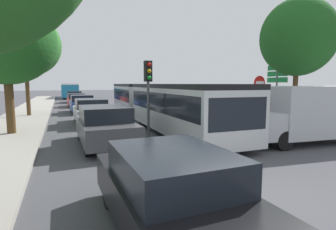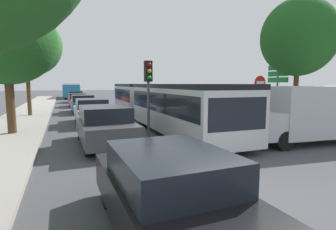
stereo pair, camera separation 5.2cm
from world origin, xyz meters
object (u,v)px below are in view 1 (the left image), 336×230
queued_car_silver (91,111)px  tree_right_near (296,40)px  city_bus_rear (71,90)px  no_entry_sign (259,94)px  white_van (309,113)px  queued_car_red (76,100)px  tree_left_mid (5,40)px  queued_car_black (171,192)px  tree_left_far (25,45)px  direction_sign_post (277,81)px  traffic_light (148,82)px  queued_car_graphite (105,126)px  queued_car_navy (74,97)px  articulated_bus (157,101)px  queued_car_blue (82,104)px

queued_car_silver → tree_right_near: size_ratio=0.65×
city_bus_rear → no_entry_sign: size_ratio=4.05×
white_van → queued_car_red: bearing=-63.9°
tree_left_mid → queued_car_black: bearing=-69.9°
queued_car_red → tree_left_far: bearing=154.5°
city_bus_rear → tree_left_mid: 34.65m
queued_car_black → direction_sign_post: (9.72, 7.71, 1.86)m
white_van → tree_left_far: size_ratio=0.70×
city_bus_rear → tree_left_far: size_ratio=1.55×
traffic_light → no_entry_sign: traffic_light is taller
queued_car_graphite → queued_car_navy: bearing=-0.9°
queued_car_graphite → queued_car_navy: 25.61m
city_bus_rear → traffic_light: 37.14m
no_entry_sign → tree_right_near: 3.29m
queued_car_navy → queued_car_graphite: bearing=179.1°
no_entry_sign → queued_car_red: bearing=-156.1°
queued_car_silver → tree_left_mid: 5.82m
tree_left_mid → direction_sign_post: bearing=-10.2°
articulated_bus → tree_right_near: tree_right_near is taller
queued_car_black → queued_car_navy: (0.09, 32.28, 0.03)m
tree_left_far → tree_right_near: tree_left_far is taller
queued_car_blue → traffic_light: bearing=-171.3°
direction_sign_post → white_van: bearing=60.9°
queued_car_black → queued_car_graphite: 6.66m
direction_sign_post → tree_left_mid: bearing=-12.4°
queued_car_black → queued_car_red: size_ratio=1.00×
queued_car_navy → no_entry_sign: size_ratio=1.49×
tree_right_near → white_van: bearing=-126.6°
queued_car_graphite → white_van: 8.28m
queued_car_black → tree_left_far: tree_left_far is taller
queued_car_silver → tree_left_far: (-3.84, 4.91, 4.38)m
queued_car_blue → white_van: size_ratio=0.82×
traffic_light → no_entry_sign: bearing=86.1°
queued_car_silver → direction_sign_post: (9.61, -4.99, 1.81)m
city_bus_rear → tree_left_far: 27.37m
queued_car_black → tree_left_mid: (-3.71, 10.14, 3.61)m
white_van → direction_sign_post: 4.39m
queued_car_silver → tree_left_far: size_ratio=0.59×
queued_car_graphite → traffic_light: bearing=-71.7°
white_van → no_entry_sign: size_ratio=1.84×
queued_car_red → traffic_light: 18.45m
direction_sign_post → tree_left_mid: (-13.43, 2.42, 1.75)m
queued_car_silver → no_entry_sign: bearing=-124.9°
queued_car_blue → white_van: bearing=-153.9°
traffic_light → no_entry_sign: 6.09m
tree_left_far → tree_right_near: bearing=-39.4°
traffic_light → tree_left_mid: 6.64m
city_bus_rear → white_van: 41.17m
queued_car_black → direction_sign_post: direction_sign_post is taller
queued_car_blue → queued_car_silver: bearing=179.7°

